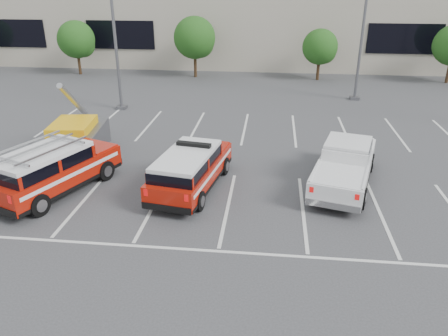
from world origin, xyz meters
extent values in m
plane|color=#39393C|center=(0.00, 0.00, 0.00)|extent=(120.00, 120.00, 0.00)
cube|color=silver|center=(0.00, 4.50, 0.01)|extent=(23.00, 15.00, 0.01)
cube|color=#B4A898|center=(0.00, 32.00, 4.00)|extent=(60.00, 15.00, 8.00)
cylinder|color=#3F2B19|center=(-15.00, 22.00, 0.84)|extent=(0.24, 0.24, 1.67)
sphere|color=#1E4311|center=(-15.00, 22.00, 2.88)|extent=(3.07, 3.07, 3.07)
sphere|color=#1E4311|center=(-14.60, 22.20, 2.42)|extent=(2.05, 2.05, 2.05)
cylinder|color=#3F2B19|center=(-5.00, 22.00, 0.92)|extent=(0.24, 0.24, 1.84)
sphere|color=#1E4311|center=(-5.00, 22.00, 3.16)|extent=(3.37, 3.37, 3.37)
sphere|color=#1E4311|center=(-4.60, 22.20, 2.65)|extent=(2.24, 2.24, 2.24)
cylinder|color=#3F2B19|center=(5.00, 22.00, 0.76)|extent=(0.24, 0.24, 1.51)
sphere|color=#1E4311|center=(5.00, 22.00, 2.60)|extent=(2.77, 2.77, 2.77)
sphere|color=#1E4311|center=(5.40, 22.20, 2.18)|extent=(1.85, 1.85, 1.85)
cylinder|color=#3F2B19|center=(15.00, 22.00, 0.84)|extent=(0.24, 0.24, 1.67)
cube|color=#59595E|center=(-8.00, 12.00, 0.10)|extent=(0.60, 0.60, 0.20)
cylinder|color=#59595E|center=(-8.00, 12.00, 5.00)|extent=(0.18, 0.18, 10.00)
cube|color=#59595E|center=(7.00, 16.00, 0.10)|extent=(0.60, 0.60, 0.20)
cylinder|color=#59595E|center=(7.00, 16.00, 5.00)|extent=(0.18, 0.18, 10.00)
cube|color=#A11407|center=(-1.57, 1.37, 0.70)|extent=(2.67, 5.32, 0.78)
cube|color=black|center=(-1.65, 0.92, 1.29)|extent=(2.28, 3.83, 0.41)
cube|color=silver|center=(-1.65, 0.92, 1.57)|extent=(2.23, 3.76, 0.15)
cube|color=black|center=(-1.51, 1.70, 1.72)|extent=(1.39, 0.48, 0.14)
cube|color=silver|center=(4.39, 2.33, 0.73)|extent=(3.30, 5.85, 0.80)
cube|color=black|center=(4.52, 2.82, 1.34)|extent=(2.21, 2.35, 0.42)
cube|color=silver|center=(4.52, 2.82, 1.62)|extent=(2.16, 2.30, 0.15)
cube|color=#A11407|center=(-6.72, 0.53, 0.78)|extent=(3.82, 5.59, 0.86)
cube|color=black|center=(-6.91, 0.06, 1.43)|extent=(3.07, 4.01, 0.45)
cube|color=silver|center=(-6.91, 0.06, 1.73)|extent=(3.00, 3.93, 0.16)
cube|color=#A5A5A8|center=(-6.91, 0.06, 2.02)|extent=(2.99, 3.70, 0.06)
cube|color=#59595E|center=(-7.63, 4.31, 0.60)|extent=(2.87, 4.19, 1.20)
cube|color=#EAAD0D|center=(-7.63, 4.31, 1.36)|extent=(2.03, 2.59, 0.44)
cylinder|color=#A5A5A8|center=(-7.72, 4.96, 2.39)|extent=(0.66, 3.19, 2.33)
cube|color=#59595E|center=(-9.20, 2.80, 0.38)|extent=(1.24, 1.43, 0.76)
camera|label=1|loc=(1.42, -13.89, 7.67)|focal=35.00mm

